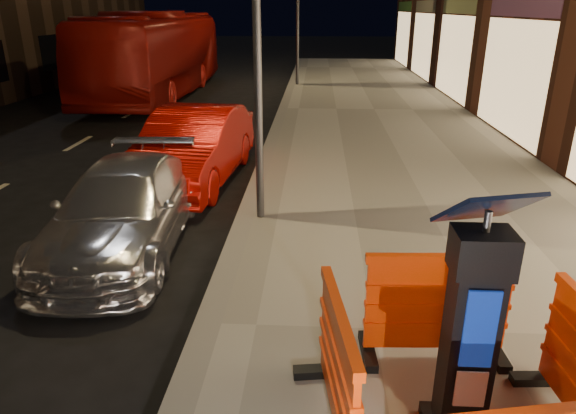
# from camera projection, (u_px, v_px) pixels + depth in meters

# --- Properties ---
(ground_plane) EXTENTS (120.00, 120.00, 0.00)m
(ground_plane) POSITION_uv_depth(u_px,v_px,m) (208.00, 335.00, 5.49)
(ground_plane) COLOR black
(ground_plane) RESTS_ON ground
(sidewalk) EXTENTS (6.00, 60.00, 0.15)m
(sidewalk) POSITION_uv_depth(u_px,v_px,m) (494.00, 338.00, 5.31)
(sidewalk) COLOR gray
(sidewalk) RESTS_ON ground
(kerb) EXTENTS (0.30, 60.00, 0.15)m
(kerb) POSITION_uv_depth(u_px,v_px,m) (208.00, 329.00, 5.47)
(kerb) COLOR slate
(kerb) RESTS_ON ground
(parking_kiosk) EXTENTS (0.67, 0.67, 1.93)m
(parking_kiosk) POSITION_uv_depth(u_px,v_px,m) (471.00, 328.00, 3.71)
(parking_kiosk) COLOR black
(parking_kiosk) RESTS_ON sidewalk
(barrier_back) EXTENTS (1.41, 0.64, 1.08)m
(barrier_back) POSITION_uv_depth(u_px,v_px,m) (437.00, 307.00, 4.75)
(barrier_back) COLOR #F33C06
(barrier_back) RESTS_ON sidewalk
(barrier_kerbside) EXTENTS (0.75, 1.44, 1.08)m
(barrier_kerbside) POSITION_uv_depth(u_px,v_px,m) (337.00, 371.00, 3.91)
(barrier_kerbside) COLOR #F33C06
(barrier_kerbside) RESTS_ON sidewalk
(car_silver) EXTENTS (1.89, 4.19, 1.19)m
(car_silver) POSITION_uv_depth(u_px,v_px,m) (129.00, 246.00, 7.53)
(car_silver) COLOR silver
(car_silver) RESTS_ON ground
(car_red) EXTENTS (1.87, 4.48, 1.44)m
(car_red) POSITION_uv_depth(u_px,v_px,m) (196.00, 181.00, 10.33)
(car_red) COLOR #A40B05
(car_red) RESTS_ON ground
(bus_doubledecker) EXTENTS (2.73, 11.29, 3.14)m
(bus_doubledecker) POSITION_uv_depth(u_px,v_px,m) (161.00, 95.00, 20.39)
(bus_doubledecker) COLOR #98100B
(bus_doubledecker) RESTS_ON ground
(street_lamp_mid) EXTENTS (0.12, 0.12, 6.00)m
(street_lamp_mid) POSITION_uv_depth(u_px,v_px,m) (257.00, 17.00, 7.12)
(street_lamp_mid) COLOR #3F3F44
(street_lamp_mid) RESTS_ON sidewalk
(street_lamp_far) EXTENTS (0.12, 0.12, 6.00)m
(street_lamp_far) POSITION_uv_depth(u_px,v_px,m) (298.00, 10.00, 21.07)
(street_lamp_far) COLOR #3F3F44
(street_lamp_far) RESTS_ON sidewalk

